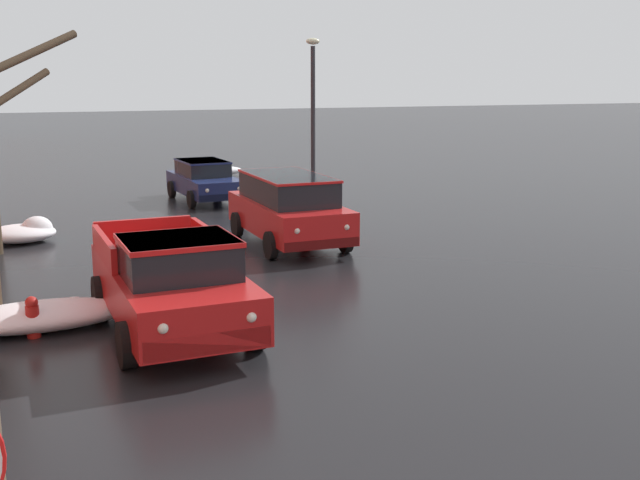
# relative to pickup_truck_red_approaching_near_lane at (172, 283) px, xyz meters

# --- Properties ---
(snow_bank_near_corner_left) EXTENTS (3.10, 1.27, 0.47)m
(snow_bank_near_corner_left) POSITION_rel_pickup_truck_red_approaching_near_lane_xyz_m (-2.04, 1.06, -0.65)
(snow_bank_near_corner_left) COLOR white
(snow_bank_near_corner_left) RESTS_ON ground
(snow_bank_along_left_kerb) EXTENTS (3.07, 0.92, 0.58)m
(snow_bank_along_left_kerb) POSITION_rel_pickup_truck_red_approaching_near_lane_xyz_m (5.77, 20.30, -0.63)
(snow_bank_along_left_kerb) COLOR white
(snow_bank_along_left_kerb) RESTS_ON ground
(snow_bank_mid_block_left) EXTENTS (1.80, 1.44, 0.67)m
(snow_bank_mid_block_left) POSITION_rel_pickup_truck_red_approaching_near_lane_xyz_m (-2.13, 8.86, -0.63)
(snow_bank_mid_block_left) COLOR white
(snow_bank_mid_block_left) RESTS_ON ground
(pickup_truck_red_approaching_near_lane) EXTENTS (2.31, 4.90, 1.76)m
(pickup_truck_red_approaching_near_lane) POSITION_rel_pickup_truck_red_approaching_near_lane_xyz_m (0.00, 0.00, 0.00)
(pickup_truck_red_approaching_near_lane) COLOR red
(pickup_truck_red_approaching_near_lane) RESTS_ON ground
(suv_red_parked_kerbside_close) EXTENTS (2.14, 4.69, 1.82)m
(suv_red_parked_kerbside_close) POSITION_rel_pickup_truck_red_approaching_near_lane_xyz_m (4.24, 5.94, 0.11)
(suv_red_parked_kerbside_close) COLOR red
(suv_red_parked_kerbside_close) RESTS_ON ground
(sedan_darkblue_parked_kerbside_mid) EXTENTS (2.05, 4.33, 1.42)m
(sedan_darkblue_parked_kerbside_mid) POSITION_rel_pickup_truck_red_approaching_near_lane_xyz_m (3.97, 13.86, -0.13)
(sedan_darkblue_parked_kerbside_mid) COLOR navy
(sedan_darkblue_parked_kerbside_mid) RESTS_ON ground
(fire_hydrant) EXTENTS (0.42, 0.22, 0.71)m
(fire_hydrant) POSITION_rel_pickup_truck_red_approaching_near_lane_xyz_m (-2.22, 0.64, -0.52)
(fire_hydrant) COLOR #B21E19
(fire_hydrant) RESTS_ON ground
(street_lamp_post) EXTENTS (0.44, 0.24, 5.45)m
(street_lamp_post) POSITION_rel_pickup_truck_red_approaching_near_lane_xyz_m (6.55, 9.98, 2.20)
(street_lamp_post) COLOR #28282D
(street_lamp_post) RESTS_ON ground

